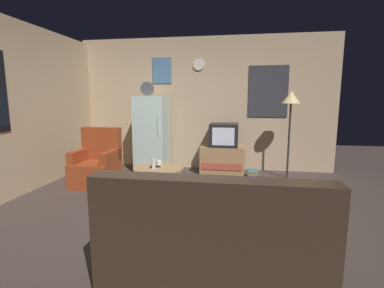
{
  "coord_description": "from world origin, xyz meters",
  "views": [
    {
      "loc": [
        0.72,
        -3.43,
        1.45
      ],
      "look_at": [
        0.01,
        0.9,
        0.75
      ],
      "focal_mm": 26.56,
      "sensor_mm": 36.0,
      "label": 1
    }
  ],
  "objects_px": {
    "coffee_table": "(159,184)",
    "wine_glass": "(154,164)",
    "fridge": "(152,134)",
    "remote_control": "(156,166)",
    "tv_stand": "(222,160)",
    "couch": "(212,245)",
    "crt_tv": "(224,135)",
    "standing_lamp": "(291,104)",
    "book_stack": "(253,173)",
    "mug_ceramic_white": "(159,164)",
    "armchair": "(97,165)"
  },
  "relations": [
    {
      "from": "coffee_table",
      "to": "wine_glass",
      "type": "relative_size",
      "value": 4.8
    },
    {
      "from": "fridge",
      "to": "wine_glass",
      "type": "distance_m",
      "value": 1.76
    },
    {
      "from": "wine_glass",
      "to": "remote_control",
      "type": "height_order",
      "value": "wine_glass"
    },
    {
      "from": "tv_stand",
      "to": "couch",
      "type": "distance_m",
      "value": 3.4
    },
    {
      "from": "tv_stand",
      "to": "crt_tv",
      "type": "xyz_separation_m",
      "value": [
        0.02,
        -0.0,
        0.49
      ]
    },
    {
      "from": "fridge",
      "to": "wine_glass",
      "type": "xyz_separation_m",
      "value": [
        0.54,
        -1.66,
        -0.21
      ]
    },
    {
      "from": "standing_lamp",
      "to": "book_stack",
      "type": "height_order",
      "value": "standing_lamp"
    },
    {
      "from": "tv_stand",
      "to": "book_stack",
      "type": "height_order",
      "value": "tv_stand"
    },
    {
      "from": "mug_ceramic_white",
      "to": "standing_lamp",
      "type": "bearing_deg",
      "value": 34.13
    },
    {
      "from": "coffee_table",
      "to": "book_stack",
      "type": "bearing_deg",
      "value": 45.98
    },
    {
      "from": "fridge",
      "to": "couch",
      "type": "distance_m",
      "value": 3.71
    },
    {
      "from": "book_stack",
      "to": "couch",
      "type": "bearing_deg",
      "value": -98.11
    },
    {
      "from": "armchair",
      "to": "couch",
      "type": "distance_m",
      "value": 3.18
    },
    {
      "from": "mug_ceramic_white",
      "to": "book_stack",
      "type": "relative_size",
      "value": 0.45
    },
    {
      "from": "crt_tv",
      "to": "coffee_table",
      "type": "relative_size",
      "value": 0.75
    },
    {
      "from": "standing_lamp",
      "to": "wine_glass",
      "type": "height_order",
      "value": "standing_lamp"
    },
    {
      "from": "standing_lamp",
      "to": "tv_stand",
      "type": "bearing_deg",
      "value": 171.14
    },
    {
      "from": "crt_tv",
      "to": "coffee_table",
      "type": "distance_m",
      "value": 1.91
    },
    {
      "from": "armchair",
      "to": "standing_lamp",
      "type": "bearing_deg",
      "value": 15.44
    },
    {
      "from": "fridge",
      "to": "crt_tv",
      "type": "bearing_deg",
      "value": 1.73
    },
    {
      "from": "tv_stand",
      "to": "standing_lamp",
      "type": "xyz_separation_m",
      "value": [
        1.2,
        -0.19,
        1.09
      ]
    },
    {
      "from": "coffee_table",
      "to": "remote_control",
      "type": "distance_m",
      "value": 0.25
    },
    {
      "from": "armchair",
      "to": "fridge",
      "type": "bearing_deg",
      "value": 58.03
    },
    {
      "from": "remote_control",
      "to": "couch",
      "type": "bearing_deg",
      "value": -79.72
    },
    {
      "from": "coffee_table",
      "to": "armchair",
      "type": "relative_size",
      "value": 0.75
    },
    {
      "from": "fridge",
      "to": "standing_lamp",
      "type": "relative_size",
      "value": 1.11
    },
    {
      "from": "wine_glass",
      "to": "couch",
      "type": "relative_size",
      "value": 0.09
    },
    {
      "from": "mug_ceramic_white",
      "to": "armchair",
      "type": "xyz_separation_m",
      "value": [
        -1.23,
        0.48,
        -0.18
      ]
    },
    {
      "from": "coffee_table",
      "to": "tv_stand",
      "type": "bearing_deg",
      "value": 63.15
    },
    {
      "from": "mug_ceramic_white",
      "to": "crt_tv",
      "type": "bearing_deg",
      "value": 61.34
    },
    {
      "from": "fridge",
      "to": "armchair",
      "type": "distance_m",
      "value": 1.3
    },
    {
      "from": "coffee_table",
      "to": "couch",
      "type": "distance_m",
      "value": 2.0
    },
    {
      "from": "standing_lamp",
      "to": "wine_glass",
      "type": "bearing_deg",
      "value": -143.7
    },
    {
      "from": "remote_control",
      "to": "armchair",
      "type": "distance_m",
      "value": 1.31
    },
    {
      "from": "wine_glass",
      "to": "fridge",
      "type": "bearing_deg",
      "value": 107.96
    },
    {
      "from": "remote_control",
      "to": "book_stack",
      "type": "xyz_separation_m",
      "value": [
        1.45,
        1.43,
        -0.41
      ]
    },
    {
      "from": "fridge",
      "to": "crt_tv",
      "type": "relative_size",
      "value": 3.28
    },
    {
      "from": "crt_tv",
      "to": "armchair",
      "type": "height_order",
      "value": "crt_tv"
    },
    {
      "from": "crt_tv",
      "to": "mug_ceramic_white",
      "type": "height_order",
      "value": "crt_tv"
    },
    {
      "from": "tv_stand",
      "to": "wine_glass",
      "type": "xyz_separation_m",
      "value": [
        -0.87,
        -1.71,
        0.28
      ]
    },
    {
      "from": "wine_glass",
      "to": "couch",
      "type": "bearing_deg",
      "value": -59.51
    },
    {
      "from": "fridge",
      "to": "tv_stand",
      "type": "bearing_deg",
      "value": 1.79
    },
    {
      "from": "coffee_table",
      "to": "mug_ceramic_white",
      "type": "bearing_deg",
      "value": 97.58
    },
    {
      "from": "wine_glass",
      "to": "book_stack",
      "type": "xyz_separation_m",
      "value": [
        1.45,
        1.53,
        -0.47
      ]
    },
    {
      "from": "mug_ceramic_white",
      "to": "armchair",
      "type": "bearing_deg",
      "value": 158.76
    },
    {
      "from": "crt_tv",
      "to": "wine_glass",
      "type": "height_order",
      "value": "crt_tv"
    },
    {
      "from": "wine_glass",
      "to": "armchair",
      "type": "height_order",
      "value": "armchair"
    },
    {
      "from": "couch",
      "to": "book_stack",
      "type": "xyz_separation_m",
      "value": [
        0.46,
        3.21,
        -0.24
      ]
    },
    {
      "from": "crt_tv",
      "to": "couch",
      "type": "relative_size",
      "value": 0.32
    },
    {
      "from": "crt_tv",
      "to": "remote_control",
      "type": "bearing_deg",
      "value": -119.06
    }
  ]
}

